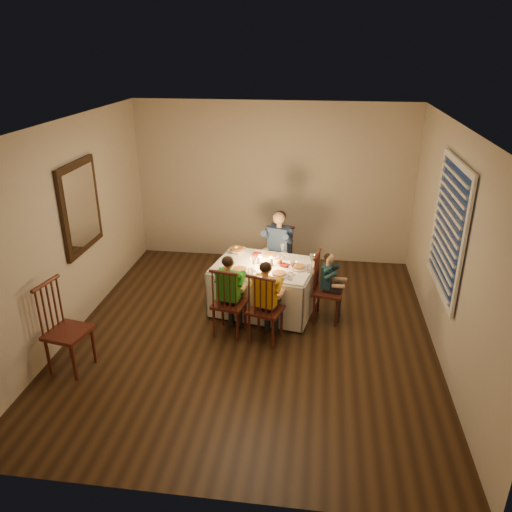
# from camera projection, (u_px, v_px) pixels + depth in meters

# --- Properties ---
(ground) EXTENTS (5.00, 5.00, 0.00)m
(ground) POSITION_uv_depth(u_px,v_px,m) (251.00, 334.00, 6.33)
(ground) COLOR black
(ground) RESTS_ON ground
(wall_left) EXTENTS (0.02, 5.00, 2.60)m
(wall_left) POSITION_uv_depth(u_px,v_px,m) (69.00, 230.00, 6.09)
(wall_left) COLOR #BDB2A2
(wall_left) RESTS_ON ground
(wall_right) EXTENTS (0.02, 5.00, 2.60)m
(wall_right) POSITION_uv_depth(u_px,v_px,m) (451.00, 249.00, 5.54)
(wall_right) COLOR #BDB2A2
(wall_right) RESTS_ON ground
(wall_back) EXTENTS (4.50, 0.02, 2.60)m
(wall_back) POSITION_uv_depth(u_px,v_px,m) (273.00, 183.00, 8.09)
(wall_back) COLOR #BDB2A2
(wall_back) RESTS_ON ground
(ceiling) EXTENTS (5.00, 5.00, 0.00)m
(ceiling) POSITION_uv_depth(u_px,v_px,m) (250.00, 125.00, 5.30)
(ceiling) COLOR white
(ceiling) RESTS_ON wall_back
(dining_table) EXTENTS (1.48, 1.19, 0.66)m
(dining_table) POSITION_uv_depth(u_px,v_px,m) (264.00, 277.00, 6.72)
(dining_table) COLOR white
(dining_table) RESTS_ON ground
(chair_adult) EXTENTS (0.48, 0.47, 0.94)m
(chair_adult) POSITION_uv_depth(u_px,v_px,m) (278.00, 286.00, 7.58)
(chair_adult) COLOR #3D1510
(chair_adult) RESTS_ON ground
(chair_near_left) EXTENTS (0.45, 0.43, 0.94)m
(chair_near_left) POSITION_uv_depth(u_px,v_px,m) (230.00, 332.00, 6.37)
(chair_near_left) COLOR #3D1510
(chair_near_left) RESTS_ON ground
(chair_near_right) EXTENTS (0.47, 0.46, 0.94)m
(chair_near_right) POSITION_uv_depth(u_px,v_px,m) (265.00, 339.00, 6.23)
(chair_near_right) COLOR #3D1510
(chair_near_right) RESTS_ON ground
(chair_end) EXTENTS (0.43, 0.44, 0.94)m
(chair_end) POSITION_uv_depth(u_px,v_px,m) (326.00, 319.00, 6.68)
(chair_end) COLOR #3D1510
(chair_end) RESTS_ON ground
(chair_extra) EXTENTS (0.49, 0.51, 1.07)m
(chair_extra) POSITION_uv_depth(u_px,v_px,m) (74.00, 368.00, 5.68)
(chair_extra) COLOR #3D1510
(chair_extra) RESTS_ON ground
(adult) EXTENTS (0.52, 0.50, 1.19)m
(adult) POSITION_uv_depth(u_px,v_px,m) (278.00, 286.00, 7.58)
(adult) COLOR navy
(adult) RESTS_ON ground
(child_green) EXTENTS (0.41, 0.38, 1.07)m
(child_green) POSITION_uv_depth(u_px,v_px,m) (230.00, 332.00, 6.37)
(child_green) COLOR green
(child_green) RESTS_ON ground
(child_yellow) EXTENTS (0.43, 0.41, 1.06)m
(child_yellow) POSITION_uv_depth(u_px,v_px,m) (265.00, 339.00, 6.23)
(child_yellow) COLOR gold
(child_yellow) RESTS_ON ground
(child_teal) EXTENTS (0.31, 0.33, 0.95)m
(child_teal) POSITION_uv_depth(u_px,v_px,m) (326.00, 319.00, 6.68)
(child_teal) COLOR #193740
(child_teal) RESTS_ON ground
(setting_adult) EXTENTS (0.30, 0.30, 0.02)m
(setting_adult) POSITION_uv_depth(u_px,v_px,m) (270.00, 256.00, 6.87)
(setting_adult) COLOR silver
(setting_adult) RESTS_ON dining_table
(setting_green) EXTENTS (0.30, 0.30, 0.02)m
(setting_green) POSITION_uv_depth(u_px,v_px,m) (240.00, 270.00, 6.44)
(setting_green) COLOR silver
(setting_green) RESTS_ON dining_table
(setting_yellow) EXTENTS (0.30, 0.30, 0.02)m
(setting_yellow) POSITION_uv_depth(u_px,v_px,m) (279.00, 274.00, 6.33)
(setting_yellow) COLOR silver
(setting_yellow) RESTS_ON dining_table
(setting_teal) EXTENTS (0.30, 0.30, 0.02)m
(setting_teal) POSITION_uv_depth(u_px,v_px,m) (298.00, 267.00, 6.53)
(setting_teal) COLOR silver
(setting_teal) RESTS_ON dining_table
(candle_left) EXTENTS (0.06, 0.06, 0.10)m
(candle_left) POSITION_uv_depth(u_px,v_px,m) (260.00, 260.00, 6.65)
(candle_left) COLOR white
(candle_left) RESTS_ON dining_table
(candle_right) EXTENTS (0.06, 0.06, 0.10)m
(candle_right) POSITION_uv_depth(u_px,v_px,m) (271.00, 262.00, 6.60)
(candle_right) COLOR white
(candle_right) RESTS_ON dining_table
(squash) EXTENTS (0.09, 0.09, 0.09)m
(squash) POSITION_uv_depth(u_px,v_px,m) (236.00, 249.00, 7.02)
(squash) COLOR yellow
(squash) RESTS_ON dining_table
(orange_fruit) EXTENTS (0.08, 0.08, 0.08)m
(orange_fruit) POSITION_uv_depth(u_px,v_px,m) (279.00, 262.00, 6.61)
(orange_fruit) COLOR orange
(orange_fruit) RESTS_ON dining_table
(serving_bowl) EXTENTS (0.31, 0.31, 0.06)m
(serving_bowl) POSITION_uv_depth(u_px,v_px,m) (237.00, 251.00, 7.00)
(serving_bowl) COLOR silver
(serving_bowl) RESTS_ON dining_table
(wall_mirror) EXTENTS (0.06, 0.95, 1.15)m
(wall_mirror) POSITION_uv_depth(u_px,v_px,m) (80.00, 207.00, 6.28)
(wall_mirror) COLOR black
(wall_mirror) RESTS_ON wall_left
(window_blinds) EXTENTS (0.07, 1.34, 1.54)m
(window_blinds) POSITION_uv_depth(u_px,v_px,m) (448.00, 229.00, 5.56)
(window_blinds) COLOR #0D1C36
(window_blinds) RESTS_ON wall_right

